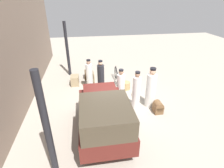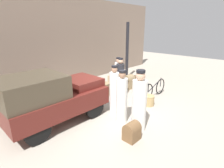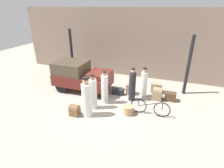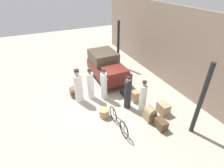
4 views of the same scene
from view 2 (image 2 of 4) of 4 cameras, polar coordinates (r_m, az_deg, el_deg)
name	(u,v)px [view 2 (image 2 of 4)]	position (r m, az deg, el deg)	size (l,w,h in m)	color
ground_plane	(112,110)	(6.67, 0.07, -8.54)	(30.00, 30.00, 0.00)	#A89E8E
station_building_facade	(52,43)	(9.28, -19.06, 12.54)	(16.00, 0.15, 4.50)	gray
canopy_pillar_right	(127,51)	(10.45, 4.95, 10.55)	(0.18, 0.18, 3.27)	black
truck	(50,96)	(5.85, -19.46, -3.84)	(3.22, 1.68, 1.67)	black
bicycle	(154,89)	(7.98, 13.69, -1.57)	(1.78, 0.04, 0.78)	black
wicker_basket	(148,100)	(7.16, 11.77, -5.26)	(0.46, 0.46, 0.40)	tan
porter_lifting_near_truck	(122,99)	(5.60, 3.22, -4.94)	(0.35, 0.35, 1.75)	white
conductor_in_dark_uniform	(139,104)	(5.22, 8.85, -6.35)	(0.43, 0.43, 1.87)	white
porter_carrying_trunk	(120,80)	(7.56, 2.72, 1.35)	(0.34, 0.34, 1.77)	#232328
porter_with_bicycle	(118,76)	(8.29, 2.04, 2.51)	(0.34, 0.34, 1.67)	white
porter_standing_middle	(114,92)	(6.21, 0.75, -2.48)	(0.34, 0.34, 1.75)	white
trunk_umber_medium	(114,80)	(9.40, 0.79, 1.25)	(0.60, 0.44, 0.54)	#9E8966
trunk_barrel_dark	(132,131)	(5.00, 6.46, -15.09)	(0.42, 0.37, 0.53)	brown
suitcase_black_upright	(129,81)	(8.92, 5.55, 0.85)	(0.46, 0.43, 0.71)	#937A56
trunk_large_brown	(134,81)	(9.55, 7.33, 1.08)	(0.57, 0.37, 0.45)	#4C3823
suitcase_small_leather	(100,97)	(7.41, -3.94, -4.36)	(0.67, 0.27, 0.34)	#232328
trunk_wicker_pale	(106,89)	(7.96, -2.05, -1.71)	(0.40, 0.38, 0.59)	#937A56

